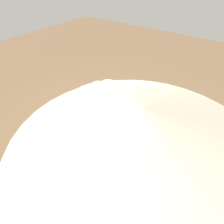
% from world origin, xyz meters
% --- Properties ---
extents(ground_plane, '(16.00, 16.00, 0.00)m').
position_xyz_m(ground_plane, '(0.00, 0.00, 0.00)').
color(ground_plane, brown).
extents(round_bed, '(2.51, 2.51, 0.51)m').
position_xyz_m(round_bed, '(0.00, 0.00, 0.26)').
color(round_bed, '#4C726B').
rests_on(round_bed, ground_plane).
extents(throw_pillow_0, '(0.54, 0.33, 0.17)m').
position_xyz_m(throw_pillow_0, '(0.28, -0.84, 0.59)').
color(throw_pillow_0, white).
rests_on(throw_pillow_0, round_bed).
extents(throw_pillow_1, '(0.56, 0.39, 0.16)m').
position_xyz_m(throw_pillow_1, '(0.56, -0.69, 0.59)').
color(throw_pillow_1, white).
rests_on(throw_pillow_1, round_bed).
extents(throw_pillow_2, '(0.45, 0.34, 0.20)m').
position_xyz_m(throw_pillow_2, '(0.74, -0.43, 0.61)').
color(throw_pillow_2, silver).
rests_on(throw_pillow_2, round_bed).
extents(throw_pillow_3, '(0.45, 0.28, 0.17)m').
position_xyz_m(throw_pillow_3, '(0.85, -0.14, 0.59)').
color(throw_pillow_3, beige).
rests_on(throw_pillow_3, round_bed).
extents(throw_pillow_4, '(0.46, 0.34, 0.20)m').
position_xyz_m(throw_pillow_4, '(0.88, 0.18, 0.60)').
color(throw_pillow_4, beige).
rests_on(throw_pillow_4, round_bed).
extents(patio_chair, '(0.67, 0.68, 0.98)m').
position_xyz_m(patio_chair, '(-2.19, -0.70, 0.56)').
color(patio_chair, '#997A56').
rests_on(patio_chair, ground_plane).
extents(patio_umbrella, '(2.38, 2.38, 2.48)m').
position_xyz_m(patio_umbrella, '(-1.79, 2.05, 2.26)').
color(patio_umbrella, '#262628').
rests_on(patio_umbrella, ground_plane).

